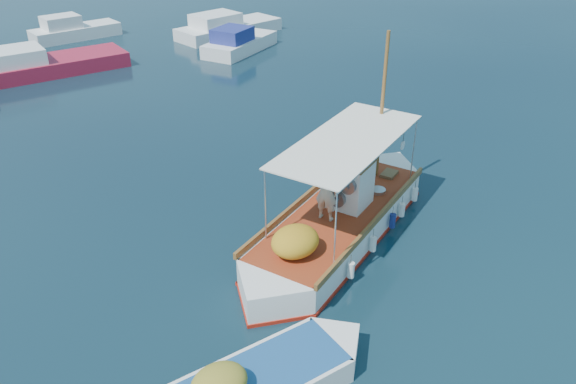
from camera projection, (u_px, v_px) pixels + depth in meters
ground at (314, 233)px, 17.31m from camera, size 160.00×160.00×0.00m
fishing_caique at (338, 221)px, 16.94m from camera, size 9.03×4.84×5.85m
bg_boat_n at (29, 67)px, 30.50m from camera, size 9.89×3.43×1.80m
bg_boat_ne at (239, 44)px, 34.74m from camera, size 5.89×4.18×1.80m
bg_boat_e at (226, 28)px, 38.21m from camera, size 7.58×3.23×1.80m
bg_boat_far_n at (73, 31)px, 37.50m from camera, size 5.72×2.14×1.80m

